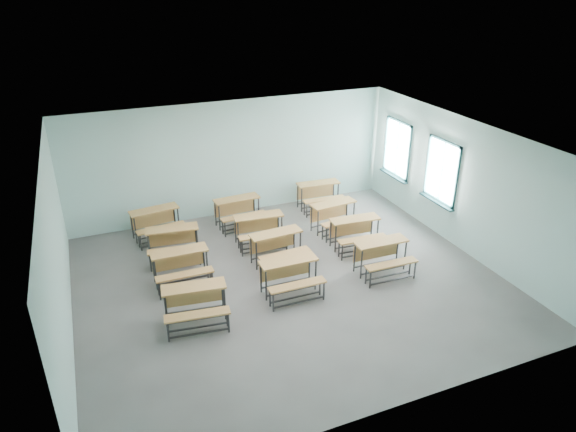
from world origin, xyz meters
The scene contains 13 objects.
room centered at (0.08, 0.03, 1.60)m, with size 9.04×8.04×3.24m.
desk_unit_r0c0 centered at (-2.23, -0.66, 0.51)m, with size 1.32×0.98×0.76m.
desk_unit_r0c1 centered at (-0.16, -0.44, 0.51)m, with size 1.23×0.83×0.76m.
desk_unit_r0c2 centered at (2.09, -0.45, 0.51)m, with size 1.25×0.85×0.76m.
desk_unit_r1c0 centered at (-2.20, 0.84, 0.51)m, with size 1.23×0.83×0.76m.
desk_unit_r1c1 centered at (0.06, 0.84, 0.51)m, with size 1.27×0.90×0.76m.
desk_unit_r1c2 centered at (2.11, 0.80, 0.51)m, with size 1.29×0.92×0.76m.
desk_unit_r2c0 centered at (-2.15, 1.99, 0.51)m, with size 1.32×0.97×0.76m.
desk_unit_r2c1 centered at (-0.02, 1.88, 0.51)m, with size 1.29×0.93×0.76m.
desk_unit_r2c2 centered at (2.07, 1.85, 0.51)m, with size 1.30×0.95×0.76m.
desk_unit_r3c0 centered at (-2.33, 3.23, 0.51)m, with size 1.32×0.98×0.76m.
desk_unit_r3c1 centered at (-0.19, 3.10, 0.51)m, with size 1.27×0.89×0.76m.
desk_unit_r3c2 centered at (2.30, 3.29, 0.51)m, with size 1.27×0.90×0.76m.
Camera 1 is at (-3.70, -8.92, 6.19)m, focal length 32.00 mm.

